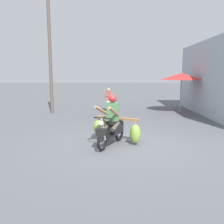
{
  "coord_description": "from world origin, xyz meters",
  "views": [
    {
      "loc": [
        -0.14,
        -7.35,
        2.17
      ],
      "look_at": [
        -0.29,
        0.84,
        0.9
      ],
      "focal_mm": 38.34,
      "sensor_mm": 36.0,
      "label": 1
    }
  ],
  "objects_px": {
    "market_umbrella_near_shop": "(181,76)",
    "motorbike_distant_ahead_left": "(109,102)",
    "utility_pole": "(50,57)",
    "motorbike_main_loaded": "(111,126)"
  },
  "relations": [
    {
      "from": "motorbike_distant_ahead_left",
      "to": "motorbike_main_loaded",
      "type": "bearing_deg",
      "value": -87.51
    },
    {
      "from": "motorbike_main_loaded",
      "to": "utility_pole",
      "type": "xyz_separation_m",
      "value": [
        -3.52,
        6.03,
        2.6
      ]
    },
    {
      "from": "motorbike_main_loaded",
      "to": "motorbike_distant_ahead_left",
      "type": "relative_size",
      "value": 1.13
    },
    {
      "from": "market_umbrella_near_shop",
      "to": "utility_pole",
      "type": "distance_m",
      "value": 7.5
    },
    {
      "from": "motorbike_main_loaded",
      "to": "market_umbrella_near_shop",
      "type": "height_order",
      "value": "market_umbrella_near_shop"
    },
    {
      "from": "motorbike_main_loaded",
      "to": "market_umbrella_near_shop",
      "type": "xyz_separation_m",
      "value": [
        3.9,
        6.42,
        1.54
      ]
    },
    {
      "from": "motorbike_distant_ahead_left",
      "to": "utility_pole",
      "type": "bearing_deg",
      "value": -166.85
    },
    {
      "from": "market_umbrella_near_shop",
      "to": "utility_pole",
      "type": "bearing_deg",
      "value": -176.96
    },
    {
      "from": "motorbike_distant_ahead_left",
      "to": "market_umbrella_near_shop",
      "type": "height_order",
      "value": "market_umbrella_near_shop"
    },
    {
      "from": "market_umbrella_near_shop",
      "to": "motorbike_distant_ahead_left",
      "type": "bearing_deg",
      "value": 175.11
    }
  ]
}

